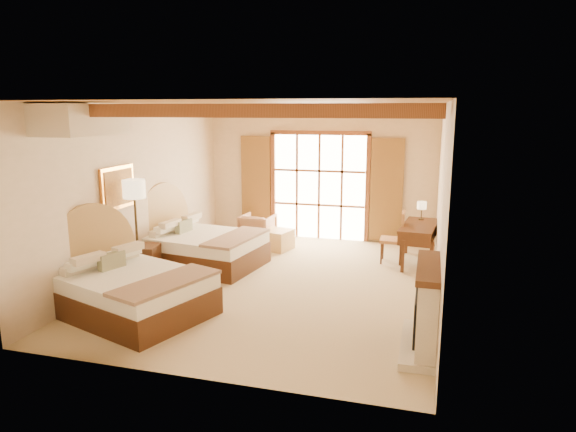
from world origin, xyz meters
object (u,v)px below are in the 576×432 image
(bed_near, at_px, (125,287))
(armchair, at_px, (258,229))
(bed_far, at_px, (198,244))
(desk, at_px, (418,242))
(nightstand, at_px, (144,261))

(bed_near, bearing_deg, armchair, 102.00)
(bed_near, bearing_deg, bed_far, 109.40)
(desk, bearing_deg, bed_far, -156.68)
(bed_near, distance_m, desk, 5.80)
(bed_far, relative_size, nightstand, 3.84)
(bed_far, height_order, nightstand, bed_far)
(armchair, height_order, desk, desk)
(nightstand, bearing_deg, desk, 15.73)
(bed_near, xyz_separation_m, nightstand, (-0.64, 1.62, -0.12))
(bed_near, height_order, bed_far, bed_near)
(desk, bearing_deg, armchair, 175.79)
(bed_far, height_order, desk, bed_far)
(bed_far, bearing_deg, desk, 25.66)
(nightstand, xyz_separation_m, armchair, (1.21, 2.99, 0.03))
(nightstand, distance_m, desk, 5.43)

